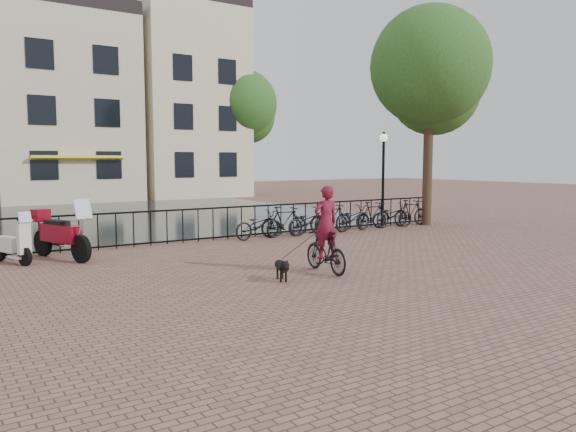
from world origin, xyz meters
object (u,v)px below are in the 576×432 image
dog (282,269)px  scooter (11,236)px  lamp_post (383,163)px  cyclist (326,234)px  motorcycle (61,228)px

dog → scooter: (-4.39, 5.20, 0.41)m
lamp_post → cyclist: 8.93m
motorcycle → scooter: size_ratio=1.56×
cyclist → scooter: size_ratio=1.55×
lamp_post → cyclist: (-6.83, -5.55, -1.52)m
lamp_post → cyclist: size_ratio=1.53×
lamp_post → motorcycle: lamp_post is taller
cyclist → motorcycle: cyclist is taller
cyclist → motorcycle: 6.73m
dog → motorcycle: size_ratio=0.33×
cyclist → dog: (-1.26, -0.17, -0.61)m
lamp_post → scooter: size_ratio=2.37×
motorcycle → cyclist: bearing=-68.0°
motorcycle → scooter: bearing=156.9°
dog → scooter: scooter is taller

